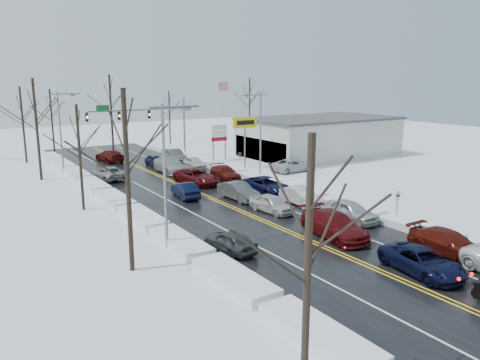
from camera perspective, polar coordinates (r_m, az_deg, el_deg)
ground at (r=37.18m, az=0.63°, el=-4.05°), size 160.00×160.00×0.00m
road_surface at (r=38.80m, az=-1.00°, el=-3.34°), size 14.00×84.00×0.01m
snow_bank_left at (r=35.56m, az=-11.50°, el=-5.07°), size 1.86×72.00×0.56m
snow_bank_right at (r=43.15m, az=7.61°, el=-1.84°), size 1.86×72.00×0.56m
traffic_signal_mast at (r=62.41m, az=-11.05°, el=7.50°), size 13.28×0.39×8.00m
tires_plus_sign at (r=55.08m, az=0.60°, el=6.60°), size 3.20×0.34×6.00m
used_vehicles_sign at (r=60.34m, az=-2.56°, el=5.49°), size 2.20×0.22×4.65m
speed_limit_sign at (r=36.45m, az=18.63°, el=-2.39°), size 0.55×0.09×2.35m
flagpole at (r=69.33m, az=-2.58°, el=8.54°), size 1.87×1.20×10.00m
dealership_building at (r=65.17m, az=9.59°, el=5.25°), size 20.40×12.40×5.30m
streetlight_ne at (r=48.89m, az=2.32°, el=6.24°), size 3.20×0.25×9.00m
streetlight_sw at (r=28.63m, az=-8.84°, el=1.77°), size 3.20×0.25×9.00m
streetlight_nw at (r=55.20m, az=-20.89°, el=6.14°), size 3.20×0.25×9.00m
tree_left_a at (r=13.71m, az=8.41°, el=-5.60°), size 3.60×3.60×9.00m
tree_left_b at (r=25.37m, az=-13.74°, el=4.06°), size 4.00×4.00×10.00m
tree_left_c at (r=39.13m, az=-19.10°, el=4.98°), size 3.40×3.40×8.50m
tree_left_d at (r=52.55m, az=-23.70°, el=7.87°), size 4.20×4.20×10.50m
tree_left_e at (r=64.49m, az=-25.08°, el=7.76°), size 3.80×3.80×9.50m
tree_far_b at (r=72.19m, az=-22.06°, el=8.10°), size 3.60×3.60×9.00m
tree_far_c at (r=72.15m, az=-15.52°, el=9.66°), size 4.40×4.40×11.00m
tree_far_d at (r=77.20m, az=-8.62°, el=8.81°), size 3.40×3.40×8.50m
tree_far_e at (r=85.38m, az=1.19°, el=10.20°), size 4.20×4.20×10.50m
queued_car_2 at (r=27.97m, az=21.21°, el=-10.55°), size 2.96×5.29×1.40m
queued_car_3 at (r=32.38m, az=11.35°, el=-6.81°), size 3.09×6.06×1.68m
queued_car_4 at (r=37.51m, az=3.88°, el=-3.93°), size 2.11×4.33×1.42m
queued_car_5 at (r=41.27m, az=-0.18°, el=-2.39°), size 1.85×4.71×1.53m
queued_car_6 at (r=47.43m, az=-5.30°, el=-0.50°), size 3.13×5.78×1.54m
queued_car_7 at (r=53.70m, az=-8.48°, el=0.93°), size 2.53×5.97×1.72m
queued_car_8 at (r=57.74m, az=-10.27°, el=1.66°), size 1.82×4.12×1.38m
queued_car_11 at (r=31.39m, az=23.98°, el=-8.29°), size 2.12×5.10×1.47m
queued_car_12 at (r=36.12m, az=13.18°, el=-4.88°), size 2.16×4.73×1.57m
queued_car_13 at (r=39.94m, az=7.44°, el=-3.00°), size 1.75×4.54×1.47m
queued_car_14 at (r=43.68m, az=3.27°, el=-1.58°), size 2.56×5.36×1.48m
queued_car_15 at (r=49.42m, az=-1.82°, el=0.07°), size 2.60×5.09×1.41m
queued_car_16 at (r=55.32m, az=-5.51°, el=1.34°), size 2.02×4.25×1.40m
queued_car_17 at (r=60.61m, az=-7.93°, el=2.24°), size 2.12×4.85×1.55m
oncoming_car_0 at (r=42.28m, az=-6.68°, el=-2.12°), size 2.01×4.40×1.40m
oncoming_car_1 at (r=51.38m, az=-15.75°, el=0.08°), size 2.98×5.28×1.39m
oncoming_car_2 at (r=62.34m, az=-15.55°, el=2.19°), size 2.73×5.46×1.52m
oncoming_car_3 at (r=29.26m, az=-1.18°, el=-8.66°), size 2.03×4.08×1.33m
parked_car_0 at (r=53.92m, az=6.41°, el=1.03°), size 5.42×2.74×1.47m
parked_car_1 at (r=60.26m, az=5.18°, el=2.25°), size 2.90×5.95×1.67m
parked_car_2 at (r=62.38m, az=1.53°, el=2.64°), size 2.38×4.74×1.55m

